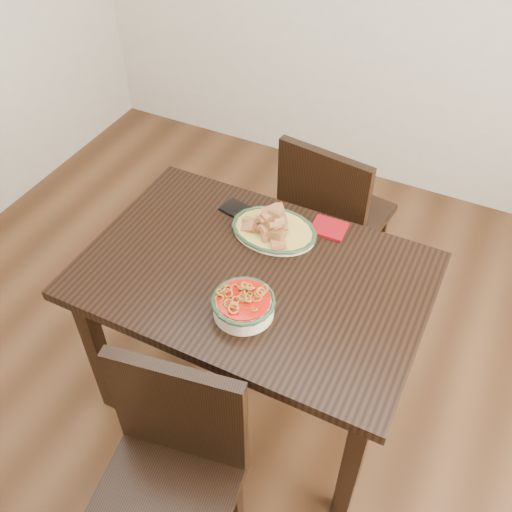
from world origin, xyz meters
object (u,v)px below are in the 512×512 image
at_px(chair_near, 170,470).
at_px(noodle_bowl, 244,303).
at_px(smartphone, 241,212).
at_px(dining_table, 254,291).
at_px(chair_far, 330,214).
at_px(fish_plate, 274,224).

height_order(chair_near, noodle_bowl, chair_near).
relative_size(chair_near, smartphone, 5.53).
xyz_separation_m(dining_table, chair_far, (0.04, 0.70, -0.15)).
bearing_deg(chair_far, fish_plate, 90.06).
relative_size(dining_table, fish_plate, 3.74).
height_order(dining_table, chair_near, chair_near).
distance_m(chair_near, noodle_bowl, 0.55).
distance_m(chair_near, fish_plate, 0.91).
height_order(chair_far, noodle_bowl, chair_far).
bearing_deg(noodle_bowl, smartphone, 118.25).
distance_m(chair_near, smartphone, 0.97).
distance_m(dining_table, chair_near, 0.66).
xyz_separation_m(dining_table, fish_plate, (-0.02, 0.22, 0.14)).
bearing_deg(smartphone, fish_plate, -4.94).
xyz_separation_m(dining_table, chair_near, (0.04, -0.65, -0.15)).
bearing_deg(noodle_bowl, fish_plate, 100.81).
bearing_deg(fish_plate, noodle_bowl, -79.19).
height_order(chair_far, smartphone, chair_far).
bearing_deg(noodle_bowl, dining_table, 106.60).
height_order(fish_plate, smartphone, fish_plate).
distance_m(dining_table, chair_far, 0.71).
bearing_deg(smartphone, dining_table, -43.77).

